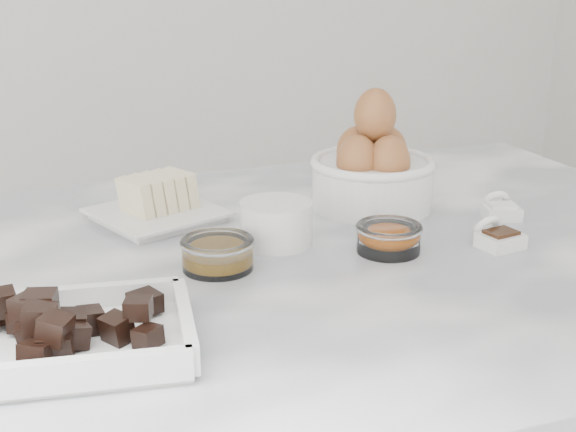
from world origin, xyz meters
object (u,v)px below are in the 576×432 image
Objects in this scene: egg_bowl at (372,169)px; honey_bowl at (218,253)px; sugar_ramekin at (276,221)px; butter_plate at (154,204)px; zest_bowl at (389,237)px; vanilla_spoon at (497,236)px; chocolate_dish at (74,330)px; salt_spoon at (500,209)px.

egg_bowl reaches higher than honey_bowl.
egg_bowl is (0.18, 0.09, 0.03)m from sugar_ramekin.
butter_plate is 2.25× the size of honey_bowl.
honey_bowl is (-0.09, -0.05, -0.01)m from sugar_ramekin.
egg_bowl is 2.06× the size of honey_bowl.
zest_bowl is (-0.06, -0.17, -0.04)m from egg_bowl.
vanilla_spoon is at bearing -13.35° from zest_bowl.
chocolate_dish is 3.49× the size of vanilla_spoon.
honey_bowl is (0.18, 0.15, -0.00)m from chocolate_dish.
zest_bowl is 0.14m from vanilla_spoon.
honey_bowl is 1.28× the size of salt_spoon.
butter_plate is 0.45m from vanilla_spoon.
butter_plate is 2.37× the size of zest_bowl.
egg_bowl is 2.17× the size of zest_bowl.
salt_spoon is (0.20, 0.06, -0.01)m from zest_bowl.
chocolate_dish reaches higher than zest_bowl.
salt_spoon is (0.32, -0.01, -0.02)m from sugar_ramekin.
butter_plate reaches higher than chocolate_dish.
zest_bowl is (0.24, -0.22, -0.00)m from butter_plate.
chocolate_dish is 0.53m from egg_bowl.
salt_spoon is at bearing 5.43° from honey_bowl.
sugar_ramekin is 0.11m from honey_bowl.
chocolate_dish is 0.40m from zest_bowl.
sugar_ramekin is at bearing 156.80° from vanilla_spoon.
butter_plate is at bearing 146.20° from vanilla_spoon.
egg_bowl is 0.21m from vanilla_spoon.
butter_plate is at bearing 66.94° from chocolate_dish.
salt_spoon is (0.44, -0.16, -0.01)m from butter_plate.
chocolate_dish is 2.60× the size of sugar_ramekin.
egg_bowl is 2.63× the size of salt_spoon.
butter_plate is at bearing 137.68° from zest_bowl.
butter_plate is 2.88× the size of vanilla_spoon.
vanilla_spoon is 0.12m from salt_spoon.
salt_spoon is at bearing -2.49° from sugar_ramekin.
butter_plate is 2.15× the size of sugar_ramekin.
chocolate_dish is 0.53m from vanilla_spoon.
honey_bowl is at bearing 39.96° from chocolate_dish.
sugar_ramekin is at bearing 147.10° from zest_bowl.
honey_bowl reaches higher than zest_bowl.
honey_bowl and salt_spoon have the same top height.
salt_spoon is (0.41, 0.04, -0.01)m from honey_bowl.
sugar_ramekin is at bearing -49.30° from butter_plate.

